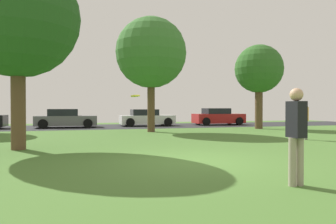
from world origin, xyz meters
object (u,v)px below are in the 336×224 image
object	(u,v)px
parked_car_white	(146,118)
parked_car_red	(218,117)
oak_tree_center	(151,53)
parked_car_grey	(66,119)
person_bystander	(296,131)
frisbee_disc	(135,96)
oak_tree_right	(259,70)
birch_tree_lone	(18,17)
person_catcher	(304,119)
street_lamp_post	(257,96)

from	to	relation	value
parked_car_white	parked_car_red	distance (m)	5.98
oak_tree_center	parked_car_grey	world-z (taller)	oak_tree_center
person_bystander	frisbee_disc	bearing A→B (deg)	24.27
person_bystander	parked_car_white	size ratio (longest dim) A/B	0.43
oak_tree_right	birch_tree_lone	xyz separation A→B (m)	(-13.58, -7.11, 0.50)
oak_tree_center	person_catcher	world-z (taller)	oak_tree_center
parked_car_red	person_catcher	bearing A→B (deg)	-96.75
birch_tree_lone	parked_car_white	size ratio (longest dim) A/B	1.58
frisbee_disc	parked_car_grey	bearing A→B (deg)	99.81
person_bystander	street_lamp_post	distance (m)	17.44
oak_tree_center	person_bystander	xyz separation A→B (m)	(-0.28, -13.23, -3.62)
street_lamp_post	frisbee_disc	bearing A→B (deg)	-134.46
birch_tree_lone	person_catcher	bearing A→B (deg)	0.92
frisbee_disc	parked_car_white	size ratio (longest dim) A/B	0.08
birch_tree_lone	parked_car_red	xyz separation A→B (m)	(13.01, 12.33, -3.83)
parked_car_grey	street_lamp_post	size ratio (longest dim) A/B	0.93
person_catcher	oak_tree_center	bearing A→B (deg)	-67.00
oak_tree_center	parked_car_white	distance (m)	7.32
oak_tree_right	parked_car_red	xyz separation A→B (m)	(-0.57, 5.22, -3.33)
person_bystander	frisbee_disc	world-z (taller)	frisbee_disc
oak_tree_right	person_bystander	bearing A→B (deg)	-119.41
oak_tree_center	parked_car_grey	bearing A→B (deg)	131.94
street_lamp_post	oak_tree_right	bearing A→B (deg)	-116.88
parked_car_white	parked_car_red	world-z (taller)	parked_car_red
oak_tree_center	person_catcher	size ratio (longest dim) A/B	4.01
parked_car_red	street_lamp_post	size ratio (longest dim) A/B	0.91
oak_tree_right	frisbee_disc	distance (m)	14.04
oak_tree_center	frisbee_disc	world-z (taller)	oak_tree_center
person_catcher	person_bystander	bearing A→B (deg)	31.75
person_bystander	parked_car_white	xyz separation A→B (m)	(1.27, 19.27, -0.39)
parked_car_red	person_bystander	bearing A→B (deg)	-110.79
parked_car_red	parked_car_white	bearing A→B (deg)	178.32
oak_tree_center	parked_car_red	xyz separation A→B (m)	(6.97, 5.86, -3.98)
person_bystander	parked_car_grey	world-z (taller)	person_bystander
parked_car_white	oak_tree_center	bearing A→B (deg)	-99.28
oak_tree_right	birch_tree_lone	distance (m)	15.34
oak_tree_center	street_lamp_post	size ratio (longest dim) A/B	1.49
person_bystander	parked_car_grey	xyz separation A→B (m)	(-4.71, 18.78, -0.38)
oak_tree_center	street_lamp_post	distance (m)	8.76
frisbee_disc	parked_car_white	world-z (taller)	frisbee_disc
oak_tree_right	parked_car_white	distance (m)	9.13
parked_car_white	parked_car_red	bearing A→B (deg)	-1.68
oak_tree_center	birch_tree_lone	world-z (taller)	oak_tree_center
person_bystander	frisbee_disc	distance (m)	4.88
person_catcher	parked_car_red	xyz separation A→B (m)	(1.44, 12.15, -0.29)
frisbee_disc	parked_car_grey	world-z (taller)	frisbee_disc
oak_tree_right	person_catcher	world-z (taller)	oak_tree_right
oak_tree_center	parked_car_grey	size ratio (longest dim) A/B	1.60
parked_car_white	street_lamp_post	bearing A→B (deg)	-29.51
parked_car_grey	oak_tree_center	bearing A→B (deg)	-48.06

